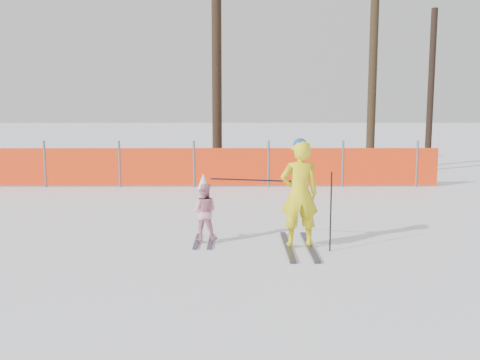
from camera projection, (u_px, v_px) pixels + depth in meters
name	position (u px, v px, depth m)	size (l,w,h in m)	color
ground	(240.00, 249.00, 8.17)	(120.00, 120.00, 0.00)	white
adult	(299.00, 194.00, 8.14)	(0.62, 1.71, 1.69)	black
child	(204.00, 211.00, 8.53)	(0.47, 0.94, 1.11)	black
ski_poles	(289.00, 195.00, 8.13)	(1.83, 0.55, 1.21)	black
safety_fence	(129.00, 166.00, 14.34)	(16.59, 0.06, 1.25)	#595960
tree_trunks	(309.00, 80.00, 17.33)	(7.34, 0.85, 6.44)	#312415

